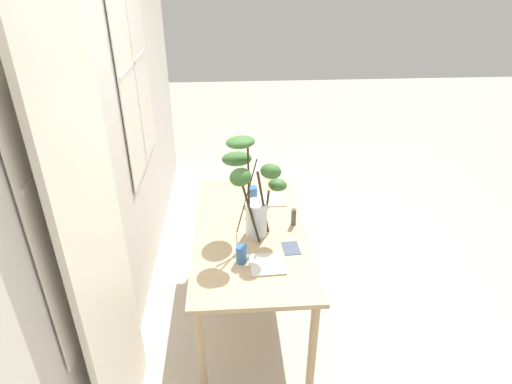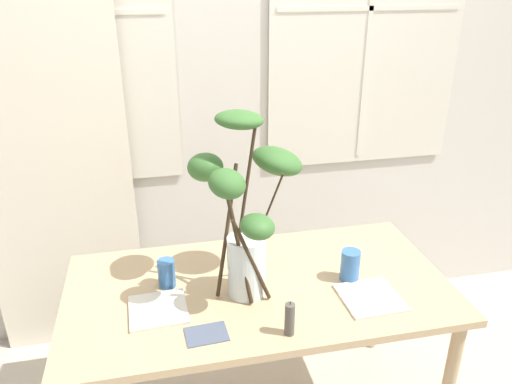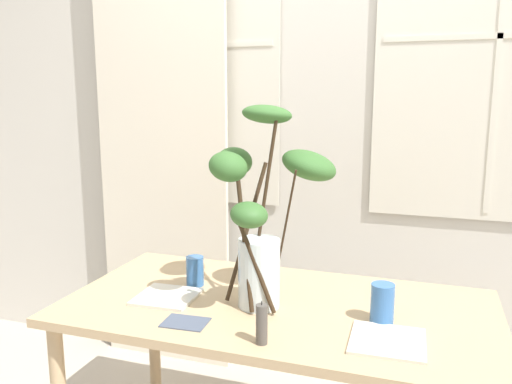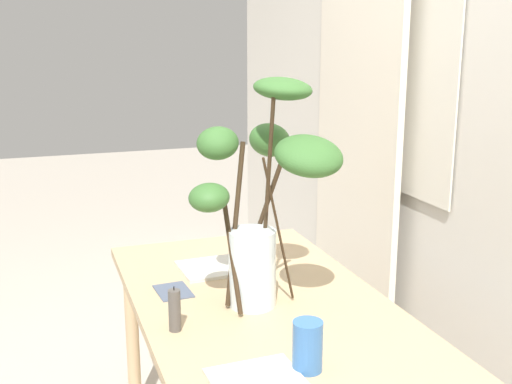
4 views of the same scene
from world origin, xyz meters
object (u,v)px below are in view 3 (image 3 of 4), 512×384
plate_square_left (167,297)px  pillar_candle (262,324)px  vase_with_branches (264,207)px  dining_table (277,323)px  plate_square_right (388,341)px  drinking_glass_blue_right (382,303)px  drinking_glass_blue_left (195,271)px

plate_square_left → pillar_candle: 0.50m
plate_square_left → vase_with_branches: bearing=11.9°
vase_with_branches → pillar_candle: (0.09, -0.30, -0.29)m
dining_table → vase_with_branches: (-0.05, -0.01, 0.43)m
vase_with_branches → plate_square_right: size_ratio=3.22×
drinking_glass_blue_right → plate_square_left: (-0.78, -0.04, -0.06)m
dining_table → plate_square_right: bearing=-23.9°
vase_with_branches → drinking_glass_blue_right: 0.51m
vase_with_branches → plate_square_right: bearing=-20.9°
dining_table → pillar_candle: 0.34m
plate_square_right → pillar_candle: size_ratio=1.64×
plate_square_right → pillar_candle: bearing=-160.4°
vase_with_branches → plate_square_right: (0.45, -0.17, -0.35)m
plate_square_left → drinking_glass_blue_left: bearing=74.8°
drinking_glass_blue_right → drinking_glass_blue_left: bearing=171.3°
plate_square_left → drinking_glass_blue_right: bearing=3.3°
dining_table → plate_square_left: bearing=-168.5°
dining_table → vase_with_branches: size_ratio=2.13×
drinking_glass_blue_left → plate_square_right: 0.81m
drinking_glass_blue_right → pillar_candle: 0.43m
dining_table → drinking_glass_blue_right: (0.37, -0.04, 0.14)m
dining_table → pillar_candle: pillar_candle is taller
dining_table → drinking_glass_blue_left: bearing=168.3°
dining_table → vase_with_branches: 0.44m
drinking_glass_blue_right → plate_square_right: (0.03, -0.14, -0.06)m
dining_table → plate_square_right: (0.40, -0.18, 0.08)m
dining_table → drinking_glass_blue_left: (-0.36, 0.08, 0.14)m
drinking_glass_blue_left → drinking_glass_blue_right: 0.74m
drinking_glass_blue_left → pillar_candle: size_ratio=0.86×
vase_with_branches → pillar_candle: size_ratio=5.29×
dining_table → plate_square_right: size_ratio=6.86×
vase_with_branches → plate_square_left: 0.51m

